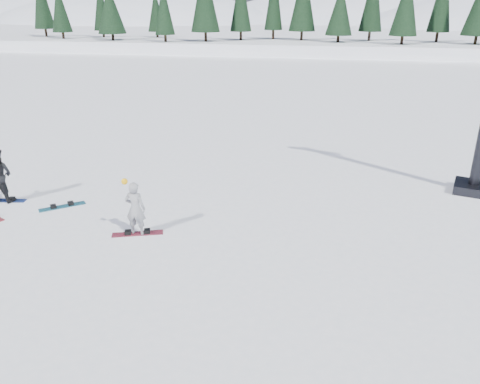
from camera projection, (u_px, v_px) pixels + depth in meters
name	position (u px, v px, depth m)	size (l,w,h in m)	color
ground	(107.00, 212.00, 15.39)	(420.00, 420.00, 0.00)	white
alpine_backdrop	(293.00, 56.00, 194.64)	(412.50, 227.00, 53.20)	white
snowboarder_woman	(135.00, 208.00, 13.62)	(0.61, 0.41, 1.80)	#A2A2A7
snowboard_woman	(138.00, 234.00, 13.93)	(1.50, 0.28, 0.03)	maroon
snowboard_man	(4.00, 200.00, 16.27)	(1.50, 0.28, 0.03)	navy
snowboard_loose_a	(62.00, 207.00, 15.79)	(1.50, 0.28, 0.03)	#196F8A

